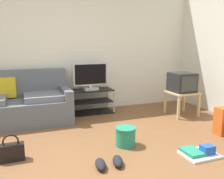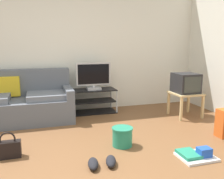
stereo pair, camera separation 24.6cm
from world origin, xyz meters
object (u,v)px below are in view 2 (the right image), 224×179
at_px(sneakers_pair, 102,162).
at_px(cleaning_bucket, 122,136).
at_px(tv_stand, 94,101).
at_px(handbag, 8,149).
at_px(flat_tv, 93,76).
at_px(floor_tray, 196,155).
at_px(side_table, 185,96).
at_px(couch, 19,103).
at_px(crt_tv, 186,83).

bearing_deg(sneakers_pair, cleaning_bucket, 49.01).
bearing_deg(cleaning_bucket, sneakers_pair, -130.99).
height_order(tv_stand, handbag, tv_stand).
height_order(tv_stand, sneakers_pair, tv_stand).
xyz_separation_m(flat_tv, cleaning_bucket, (0.01, -1.71, -0.60)).
bearing_deg(floor_tray, flat_tv, 107.82).
relative_size(side_table, floor_tray, 1.20).
relative_size(side_table, cleaning_bucket, 1.78).
bearing_deg(handbag, tv_stand, 49.01).
height_order(couch, cleaning_bucket, couch).
height_order(couch, tv_stand, couch).
bearing_deg(cleaning_bucket, tv_stand, 90.23).
bearing_deg(side_table, tv_stand, 154.37).
distance_m(side_table, handbag, 3.20).
distance_m(couch, crt_tv, 3.09).
bearing_deg(sneakers_pair, side_table, 35.35).
distance_m(couch, cleaning_bucket, 2.12).
bearing_deg(flat_tv, handbag, -131.37).
distance_m(side_table, cleaning_bucket, 1.89).
bearing_deg(crt_tv, handbag, -163.50).
bearing_deg(floor_tray, crt_tv, 61.38).
distance_m(tv_stand, handbag, 2.21).
relative_size(handbag, floor_tray, 0.78).
relative_size(crt_tv, cleaning_bucket, 1.52).
distance_m(tv_stand, cleaning_bucket, 1.74).
bearing_deg(side_table, flat_tv, 155.02).
distance_m(couch, flat_tv, 1.46).
bearing_deg(tv_stand, cleaning_bucket, -89.77).
relative_size(crt_tv, handbag, 1.32).
bearing_deg(flat_tv, cleaning_bucket, -89.77).
height_order(couch, handbag, couch).
height_order(couch, sneakers_pair, couch).
xyz_separation_m(crt_tv, floor_tray, (-0.87, -1.59, -0.61)).
bearing_deg(cleaning_bucket, handbag, 177.28).
height_order(side_table, floor_tray, side_table).
xyz_separation_m(couch, tv_stand, (1.40, 0.16, -0.09)).
xyz_separation_m(handbag, floor_tray, (2.20, -0.68, -0.08)).
bearing_deg(tv_stand, handbag, -130.99).
distance_m(couch, side_table, 3.08).
bearing_deg(tv_stand, floor_tray, -72.34).
height_order(cleaning_bucket, sneakers_pair, cleaning_bucket).
bearing_deg(couch, handbag, -91.86).
bearing_deg(handbag, floor_tray, -17.26).
bearing_deg(side_table, cleaning_bucket, -149.16).
bearing_deg(side_table, crt_tv, 90.00).
bearing_deg(handbag, couch, 88.14).
distance_m(couch, floor_tray, 3.08).
xyz_separation_m(couch, flat_tv, (1.40, 0.14, 0.41)).
height_order(handbag, sneakers_pair, handbag).
xyz_separation_m(crt_tv, handbag, (-3.06, -0.91, -0.53)).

